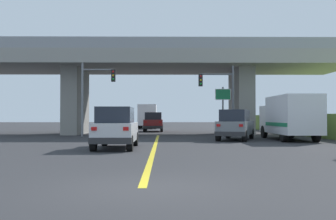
# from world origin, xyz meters

# --- Properties ---
(ground) EXTENTS (160.00, 160.00, 0.00)m
(ground) POSITION_xyz_m (0.00, 27.07, 0.00)
(ground) COLOR #2B2B2D
(overpass_bridge) EXTENTS (33.63, 9.01, 7.91)m
(overpass_bridge) POSITION_xyz_m (0.00, 27.07, 5.78)
(overpass_bridge) COLOR gray
(overpass_bridge) RESTS_ON ground
(lane_divider_stripe) EXTENTS (0.20, 24.36, 0.01)m
(lane_divider_stripe) POSITION_xyz_m (0.00, 12.18, 0.00)
(lane_divider_stripe) COLOR yellow
(lane_divider_stripe) RESTS_ON ground
(suv_lead) EXTENTS (1.90, 4.53, 2.02)m
(suv_lead) POSITION_xyz_m (-1.87, 10.77, 1.01)
(suv_lead) COLOR silver
(suv_lead) RESTS_ON ground
(suv_crossing) EXTENTS (3.32, 4.99, 2.02)m
(suv_crossing) POSITION_xyz_m (5.25, 17.69, 1.01)
(suv_crossing) COLOR slate
(suv_crossing) RESTS_ON ground
(box_truck) EXTENTS (2.33, 7.03, 2.92)m
(box_truck) POSITION_xyz_m (8.86, 17.67, 1.55)
(box_truck) COLOR silver
(box_truck) RESTS_ON ground
(sedan_oncoming) EXTENTS (2.02, 4.48, 2.02)m
(sedan_oncoming) POSITION_xyz_m (-0.63, 33.44, 1.01)
(sedan_oncoming) COLOR maroon
(sedan_oncoming) RESTS_ON ground
(traffic_signal_nearside) EXTENTS (2.83, 0.36, 5.61)m
(traffic_signal_nearside) POSITION_xyz_m (5.05, 22.67, 3.55)
(traffic_signal_nearside) COLOR #56595E
(traffic_signal_nearside) RESTS_ON ground
(traffic_signal_farside) EXTENTS (2.69, 0.36, 5.99)m
(traffic_signal_farside) POSITION_xyz_m (-5.14, 22.67, 3.77)
(traffic_signal_farside) COLOR slate
(traffic_signal_farside) RESTS_ON ground
(highway_sign) EXTENTS (1.30, 0.17, 4.06)m
(highway_sign) POSITION_xyz_m (5.44, 24.50, 2.90)
(highway_sign) COLOR slate
(highway_sign) RESTS_ON ground
(semi_truck_distant) EXTENTS (2.33, 7.10, 3.14)m
(semi_truck_distant) POSITION_xyz_m (-1.67, 44.06, 1.65)
(semi_truck_distant) COLOR silver
(semi_truck_distant) RESTS_ON ground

